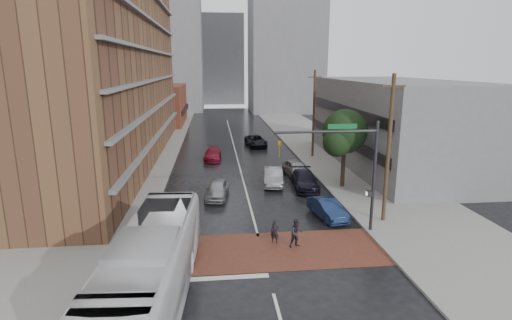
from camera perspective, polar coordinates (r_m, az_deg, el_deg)
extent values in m
plane|color=black|center=(23.27, 1.02, -13.40)|extent=(160.00, 160.00, 0.00)
cube|color=brown|center=(23.71, 0.86, -12.83)|extent=(14.00, 5.00, 0.02)
cube|color=gray|center=(47.63, -16.70, 0.17)|extent=(9.00, 90.00, 0.15)
cube|color=gray|center=(48.87, 10.84, 0.83)|extent=(9.00, 90.00, 0.15)
cube|color=brown|center=(46.19, -21.31, 16.86)|extent=(10.00, 44.00, 28.00)
cube|color=brown|center=(75.53, -13.33, 7.70)|extent=(8.00, 16.00, 7.00)
cube|color=slate|center=(45.28, 19.01, 5.05)|extent=(11.00, 26.00, 9.00)
cube|color=slate|center=(99.43, -13.19, 16.21)|extent=(18.00, 16.00, 32.00)
cube|color=slate|center=(94.39, 4.27, 17.89)|extent=(16.00, 14.00, 36.00)
cube|color=slate|center=(115.66, -4.94, 14.06)|extent=(12.00, 10.00, 24.00)
cylinder|color=#332319|center=(35.48, 12.34, -0.78)|extent=(0.36, 0.36, 4.00)
sphere|color=black|center=(34.89, 12.58, 4.01)|extent=(3.80, 3.80, 3.80)
sphere|color=black|center=(34.00, 11.50, 2.45)|extent=(2.40, 2.40, 2.40)
sphere|color=black|center=(35.99, 13.34, 3.28)|extent=(2.60, 2.60, 2.60)
cylinder|color=#2D2D33|center=(26.07, 16.49, -2.50)|extent=(0.20, 0.20, 7.20)
cylinder|color=#2D2D33|center=(24.38, 9.98, 4.01)|extent=(6.40, 0.16, 0.16)
imported|color=gold|center=(23.95, 3.42, 1.59)|extent=(0.20, 0.16, 1.00)
cube|color=#0C5926|center=(24.63, 12.25, 4.71)|extent=(1.80, 0.05, 0.30)
cube|color=#2D2D33|center=(26.26, 15.84, -4.62)|extent=(0.30, 0.30, 0.35)
cylinder|color=#473321|center=(27.68, 18.39, 1.26)|extent=(0.26, 0.26, 10.00)
cube|color=#473321|center=(27.16, 19.04, 9.95)|extent=(1.60, 0.12, 0.12)
cylinder|color=#473321|center=(46.38, 8.24, 6.44)|extent=(0.26, 0.26, 10.00)
cube|color=#473321|center=(46.07, 8.42, 11.63)|extent=(1.60, 0.12, 0.12)
imported|color=silver|center=(19.04, -14.60, -14.34)|extent=(3.81, 12.85, 3.53)
imported|color=black|center=(24.42, 2.71, -10.16)|extent=(0.63, 0.54, 1.47)
imported|color=#272127|center=(23.97, 5.83, -10.34)|extent=(1.01, 0.89, 1.74)
imported|color=#9FA2A6|center=(32.46, -5.58, -4.23)|extent=(2.24, 4.33, 1.41)
imported|color=#989A9F|center=(35.86, 2.50, -2.37)|extent=(2.19, 4.82, 1.53)
imported|color=maroon|center=(45.59, -6.20, 0.83)|extent=(2.17, 4.63, 1.31)
imported|color=black|center=(53.13, -0.02, 2.76)|extent=(2.90, 5.34, 1.42)
imported|color=#16264D|center=(28.66, 10.17, -6.87)|extent=(2.15, 4.27, 1.34)
imported|color=black|center=(35.08, 7.02, -2.89)|extent=(2.36, 5.10, 1.44)
imported|color=#999AA0|center=(38.67, 5.75, -1.22)|extent=(2.39, 4.81, 1.57)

